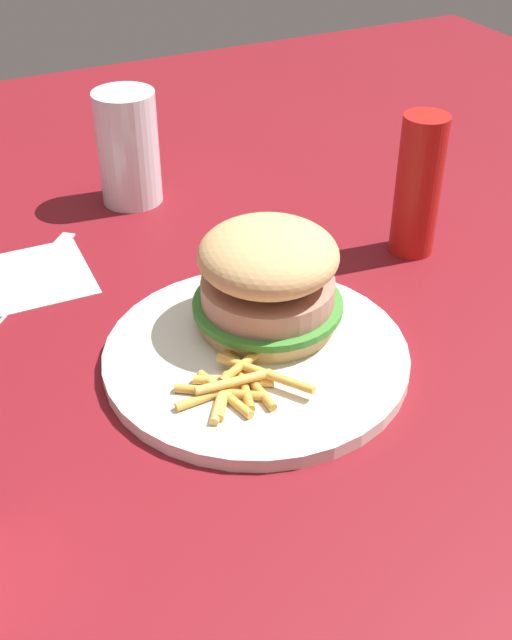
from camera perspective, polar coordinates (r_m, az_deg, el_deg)
ground_plane at (r=0.65m, az=1.30°, el=-3.14°), size 1.60×1.60×0.00m
plate at (r=0.65m, az=0.00°, el=-2.58°), size 0.25×0.25×0.01m
sandwich at (r=0.65m, az=0.86°, el=3.09°), size 0.13×0.13×0.09m
fries_pile at (r=0.61m, az=-1.45°, el=-4.64°), size 0.08×0.10×0.01m
napkin at (r=0.79m, az=-15.94°, el=3.03°), size 0.11×0.11×0.00m
fork at (r=0.79m, az=-16.02°, el=3.12°), size 0.14×0.12×0.00m
drink_glass at (r=0.89m, az=-9.16°, el=11.88°), size 0.07×0.07×0.12m
ketchup_bottle at (r=0.79m, az=11.61°, el=9.43°), size 0.04×0.04×0.14m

